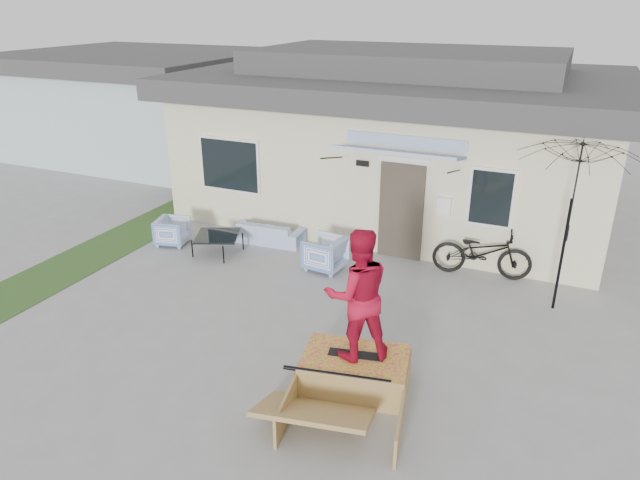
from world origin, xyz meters
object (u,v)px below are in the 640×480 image
at_px(loveseat, 268,229).
at_px(armchair_left, 172,230).
at_px(skateboard, 356,354).
at_px(skater, 358,293).
at_px(armchair_right, 325,252).
at_px(patio_umbrella, 569,218).
at_px(coffee_table, 218,244).
at_px(bicycle, 483,247).
at_px(skate_ramp, 355,372).

xyz_separation_m(loveseat, armchair_left, (-1.93, -0.99, 0.01)).
relative_size(armchair_left, skateboard, 0.86).
relative_size(armchair_left, skater, 0.35).
relative_size(armchair_right, patio_umbrella, 0.30).
relative_size(coffee_table, skateboard, 1.12).
xyz_separation_m(skateboard, skater, (0.00, 0.00, 0.99)).
bearing_deg(bicycle, armchair_right, 100.43).
bearing_deg(bicycle, armchair_left, 92.22).
bearing_deg(loveseat, coffee_table, 51.95).
height_order(coffee_table, patio_umbrella, patio_umbrella).
distance_m(armchair_right, bicycle, 3.17).
bearing_deg(skateboard, patio_umbrella, 43.17).
xyz_separation_m(armchair_right, coffee_table, (-2.47, -0.23, -0.17)).
height_order(armchair_right, coffee_table, armchair_right).
distance_m(patio_umbrella, skate_ramp, 4.65).
relative_size(loveseat, coffee_table, 1.88).
bearing_deg(armchair_right, skate_ramp, 35.92).
relative_size(coffee_table, patio_umbrella, 0.35).
xyz_separation_m(armchair_left, armchair_right, (3.71, 0.20, 0.04)).
distance_m(loveseat, bicycle, 4.81).
bearing_deg(armchair_left, skater, -133.90).
bearing_deg(armchair_left, armchair_right, -101.34).
relative_size(loveseat, skateboard, 2.11).
bearing_deg(loveseat, armchair_left, 22.95).
bearing_deg(skateboard, coffee_table, 132.56).
xyz_separation_m(loveseat, armchair_right, (1.79, -0.79, 0.06)).
height_order(armchair_left, bicycle, bicycle).
xyz_separation_m(armchair_right, skater, (1.96, -3.41, 1.12)).
xyz_separation_m(loveseat, bicycle, (4.79, 0.20, 0.30)).
relative_size(bicycle, skate_ramp, 0.98).
xyz_separation_m(skate_ramp, skateboard, (-0.01, 0.05, 0.27)).
height_order(bicycle, skate_ramp, bicycle).
distance_m(armchair_left, skateboard, 6.52).
relative_size(loveseat, skater, 0.87).
bearing_deg(patio_umbrella, skateboard, -125.00).
distance_m(skate_ramp, skater, 1.26).
distance_m(bicycle, skater, 4.61).
height_order(loveseat, skater, skater).
bearing_deg(skater, bicycle, -137.09).
bearing_deg(loveseat, armchair_right, 152.02).
bearing_deg(armchair_left, patio_umbrella, -101.84).
bearing_deg(skateboard, bicycle, 64.78).
bearing_deg(skater, skateboard, 180.00).
distance_m(loveseat, skate_ramp, 5.67).
distance_m(bicycle, patio_umbrella, 2.02).
xyz_separation_m(armchair_left, patio_umbrella, (8.18, 0.36, 1.41)).
bearing_deg(skate_ramp, skater, 90.00).
xyz_separation_m(coffee_table, skateboard, (4.43, -3.18, 0.30)).
relative_size(coffee_table, skater, 0.46).
distance_m(coffee_table, skateboard, 5.46).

